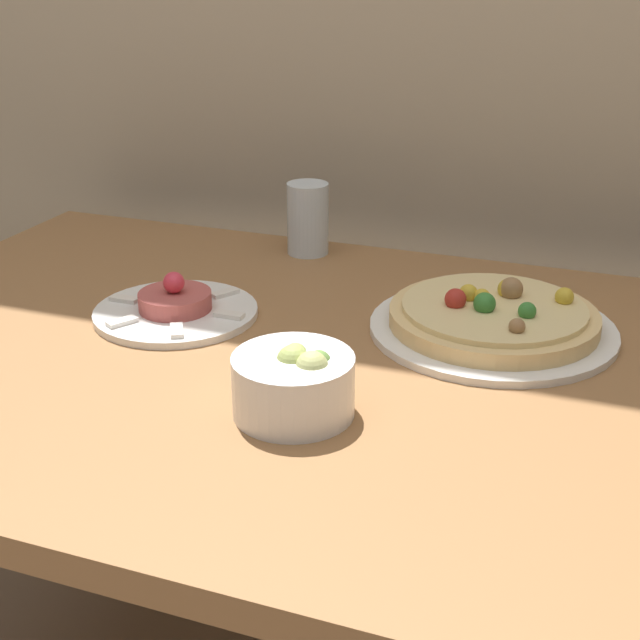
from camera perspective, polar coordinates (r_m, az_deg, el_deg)
dining_table at (r=1.12m, az=1.55°, el=-6.78°), size 1.38×0.85×0.73m
pizza_plate at (r=1.17m, az=11.04°, el=0.06°), size 0.32×0.32×0.06m
tartare_plate at (r=1.21m, az=-9.23°, el=0.78°), size 0.22×0.22×0.06m
small_bowl at (r=0.94m, az=-1.66°, el=-4.05°), size 0.13×0.13×0.08m
drinking_glass at (r=1.43m, az=-0.79°, el=6.51°), size 0.07×0.07×0.11m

